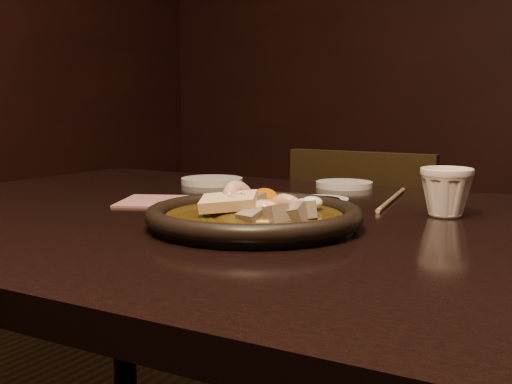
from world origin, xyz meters
The scene contains 10 objects.
table centered at (0.00, 0.00, 0.67)m, with size 1.60×0.90×0.75m.
chair centered at (-0.17, 0.71, 0.44)m, with size 0.38×0.38×0.81m.
plate centered at (-0.07, -0.08, 0.77)m, with size 0.30×0.30×0.03m.
stirfry centered at (-0.06, -0.07, 0.77)m, with size 0.20×0.16×0.07m.
soy_dish centered at (-0.07, 0.14, 0.76)m, with size 0.10×0.10×0.01m, color white.
saucer_left centered at (-0.39, 0.30, 0.76)m, with size 0.13×0.13×0.01m, color white.
saucer_right centered at (-0.12, 0.39, 0.76)m, with size 0.12×0.12×0.01m, color white.
tea_cup centered at (0.14, 0.15, 0.79)m, with size 0.08×0.08×0.08m, color white.
chopsticks centered at (0.02, 0.25, 0.75)m, with size 0.05×0.26×0.01m.
napkin centered at (-0.33, 0.04, 0.75)m, with size 0.13×0.13×0.00m, color #985D5F.
Camera 1 is at (0.38, -0.83, 0.92)m, focal length 45.00 mm.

